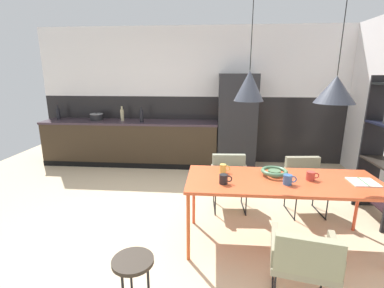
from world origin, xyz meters
name	(u,v)px	position (x,y,z in m)	size (l,w,h in m)	color
ground_plane	(175,235)	(0.00, 0.00, 0.00)	(8.16, 8.16, 0.00)	#CBB28D
back_wall_splashback_dark	(194,129)	(0.00, 2.88, 0.67)	(6.28, 0.12, 1.35)	black
back_wall_panel_upper	(194,62)	(0.00, 2.88, 2.02)	(6.28, 0.12, 1.35)	white
kitchen_counter	(131,142)	(-1.25, 2.52, 0.44)	(3.50, 0.63, 0.88)	#34271A
refrigerator_column	(237,122)	(0.86, 2.52, 0.90)	(0.72, 0.60, 1.80)	#232326
dining_table	(283,184)	(1.15, -0.06, 0.71)	(1.99, 0.77, 0.75)	#CF4E29
armchair_facing_counter	(229,174)	(0.65, 0.78, 0.48)	(0.51, 0.50, 0.72)	gray
armchair_head_of_table	(305,256)	(1.13, -0.93, 0.48)	(0.56, 0.55, 0.72)	gray
armchair_corner_seat	(305,177)	(1.65, 0.74, 0.48)	(0.53, 0.52, 0.72)	gray
fruit_bowl	(274,172)	(1.08, 0.05, 0.79)	(0.28, 0.28, 0.07)	#4C704C
open_book	(363,182)	(1.94, -0.08, 0.76)	(0.25, 0.24, 0.02)	white
mug_wide_latte	(223,169)	(0.54, 0.09, 0.80)	(0.12, 0.07, 0.10)	gold
mug_glass_clear	(288,180)	(1.17, -0.18, 0.80)	(0.13, 0.09, 0.10)	#335B93
mug_short_terracotta	(311,176)	(1.43, -0.04, 0.79)	(0.13, 0.09, 0.09)	#B23D33
mug_white_ceramic	(224,179)	(0.54, -0.22, 0.80)	(0.13, 0.08, 0.10)	black
cooking_pot	(97,117)	(-1.95, 2.55, 0.95)	(0.26, 0.26, 0.16)	black
bottle_wine_green	(58,114)	(-2.79, 2.61, 1.00)	(0.07, 0.07, 0.30)	black
bottle_oil_tall	(122,115)	(-1.41, 2.54, 1.00)	(0.07, 0.07, 0.29)	tan
bottle_vinegar_dark	(142,116)	(-0.99, 2.42, 1.01)	(0.07, 0.07, 0.29)	black
side_stool	(133,266)	(-0.15, -1.08, 0.43)	(0.31, 0.31, 0.49)	#2D261E
pendant_lamp_over_table_near	(249,86)	(0.76, -0.07, 1.70)	(0.29, 0.29, 1.09)	black
pendant_lamp_over_table_far	(336,90)	(1.55, -0.08, 1.67)	(0.37, 0.37, 1.11)	black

